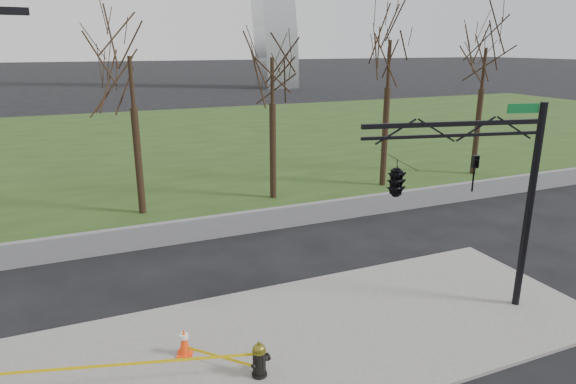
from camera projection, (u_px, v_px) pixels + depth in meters
name	position (u px, v px, depth m)	size (l,w,h in m)	color
ground	(280.00, 346.00, 12.78)	(500.00, 500.00, 0.00)	black
sidewalk	(280.00, 344.00, 12.76)	(18.00, 6.00, 0.10)	slate
grass_strip	(137.00, 143.00, 39.24)	(120.00, 40.00, 0.06)	#223915
guardrail	(204.00, 228.00, 19.71)	(60.00, 0.30, 0.90)	#59595B
tree_row	(136.00, 124.00, 21.49)	(42.30, 4.00, 8.28)	black
fire_hydrant	(260.00, 360.00, 11.38)	(0.55, 0.38, 0.88)	black
traffic_cone	(184.00, 341.00, 12.16)	(0.48, 0.48, 0.72)	#FF3D0D
traffic_signal_mast	(424.00, 176.00, 12.93)	(5.00, 2.54, 6.00)	black
caution_tape	(142.00, 363.00, 11.14)	(6.13, 1.71, 0.45)	#DBB60B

